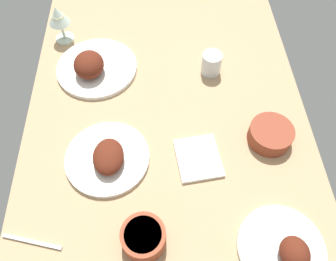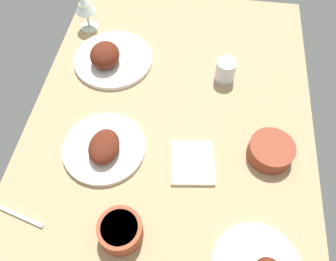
# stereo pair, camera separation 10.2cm
# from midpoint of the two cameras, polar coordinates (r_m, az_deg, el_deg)

# --- Properties ---
(dining_table) EXTENTS (1.40, 0.90, 0.04)m
(dining_table) POSITION_cam_midpoint_polar(r_m,az_deg,el_deg) (1.05, -2.76, -1.39)
(dining_table) COLOR tan
(dining_table) RESTS_ON ground
(plate_center_main) EXTENTS (0.22, 0.22, 0.07)m
(plate_center_main) POSITION_cam_midpoint_polar(r_m,az_deg,el_deg) (0.91, 16.21, -19.20)
(plate_center_main) COLOR silver
(plate_center_main) RESTS_ON dining_table
(plate_near_viewer) EXTENTS (0.28, 0.28, 0.09)m
(plate_near_viewer) POSITION_cam_midpoint_polar(r_m,az_deg,el_deg) (1.21, -14.96, 10.33)
(plate_near_viewer) COLOR silver
(plate_near_viewer) RESTS_ON dining_table
(plate_far_side) EXTENTS (0.25, 0.25, 0.07)m
(plate_far_side) POSITION_cam_midpoint_polar(r_m,az_deg,el_deg) (1.00, -13.14, -4.75)
(plate_far_side) COLOR silver
(plate_far_side) RESTS_ON dining_table
(bowl_soup) EXTENTS (0.13, 0.13, 0.05)m
(bowl_soup) POSITION_cam_midpoint_polar(r_m,az_deg,el_deg) (1.03, 14.45, -0.82)
(bowl_soup) COLOR brown
(bowl_soup) RESTS_ON dining_table
(bowl_pasta) EXTENTS (0.11, 0.11, 0.06)m
(bowl_pasta) POSITION_cam_midpoint_polar(r_m,az_deg,el_deg) (0.88, -7.68, -17.89)
(bowl_pasta) COLOR brown
(bowl_pasta) RESTS_ON dining_table
(wine_glass) EXTENTS (0.08, 0.08, 0.14)m
(wine_glass) POSITION_cam_midpoint_polar(r_m,az_deg,el_deg) (1.32, -20.45, 17.52)
(wine_glass) COLOR silver
(wine_glass) RESTS_ON dining_table
(water_tumbler) EXTENTS (0.07, 0.07, 0.08)m
(water_tumbler) POSITION_cam_midpoint_polar(r_m,az_deg,el_deg) (1.17, 4.91, 11.14)
(water_tumbler) COLOR silver
(water_tumbler) RESTS_ON dining_table
(folded_napkin) EXTENTS (0.16, 0.14, 0.01)m
(folded_napkin) POSITION_cam_midpoint_polar(r_m,az_deg,el_deg) (0.99, 2.25, -4.95)
(folded_napkin) COLOR white
(folded_napkin) RESTS_ON dining_table
(spoon_loose) EXTENTS (0.05, 0.16, 0.01)m
(spoon_loose) POSITION_cam_midpoint_polar(r_m,az_deg,el_deg) (0.99, -25.09, -17.07)
(spoon_loose) COLOR silver
(spoon_loose) RESTS_ON dining_table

